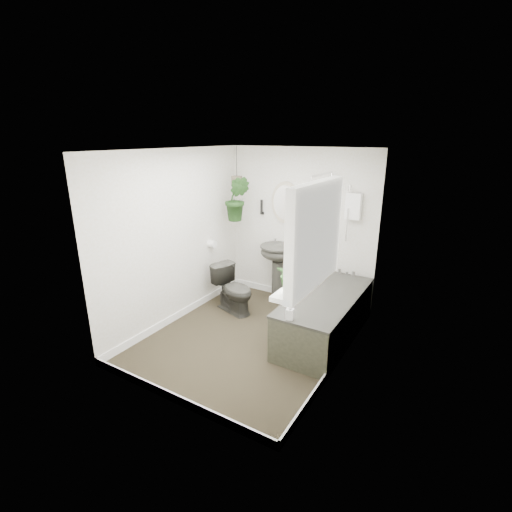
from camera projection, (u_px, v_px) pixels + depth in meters
The scene contains 22 objects.
floor at pixel (250, 338), 4.71m from camera, with size 2.30×2.80×0.02m, color black.
ceiling at pixel (249, 149), 3.99m from camera, with size 2.30×2.80×0.02m, color white.
wall_back at pixel (300, 227), 5.50m from camera, with size 2.30×0.02×2.30m, color silver.
wall_front at pixel (163, 293), 3.20m from camera, with size 2.30×0.02×2.30m, color silver.
wall_left at pixel (175, 238), 4.92m from camera, with size 0.02×2.80×2.30m, color silver.
wall_right at pixel (346, 269), 3.78m from camera, with size 0.02×2.80×2.30m, color silver.
skirting at pixel (250, 334), 4.69m from camera, with size 2.30×2.80×0.10m, color white.
bathtub at pixel (325, 316), 4.63m from camera, with size 0.72×1.72×0.58m, color #302F2A, non-canonical shape.
bath_screen at pixel (319, 228), 4.89m from camera, with size 0.04×0.72×1.40m, color silver, non-canonical shape.
shower_box at pixel (354, 206), 4.93m from camera, with size 0.20×0.10×0.35m, color white.
oval_mirror at pixel (285, 203), 5.47m from camera, with size 0.46×0.03×0.62m, color #B4A88E.
wall_sconce at pixel (261, 207), 5.69m from camera, with size 0.04×0.04×0.22m, color black.
toilet_roll_holder at pixel (212, 244), 5.54m from camera, with size 0.11×0.11×0.11m, color white.
window_recess at pixel (315, 236), 3.09m from camera, with size 0.08×1.00×0.90m, color white.
window_sill at pixel (306, 281), 3.26m from camera, with size 0.18×1.00×0.04m, color white.
window_blinds at pixel (310, 235), 3.11m from camera, with size 0.01×0.86×0.76m, color white.
toilet at pixel (234, 289), 5.33m from camera, with size 0.38×0.67×0.68m, color #302F2A.
pedestal_sink at pixel (277, 273), 5.63m from camera, with size 0.53×0.45×0.90m, color #302F2A, non-canonical shape.
sill_plant at pixel (289, 274), 3.05m from camera, with size 0.19×0.17×0.21m, color black.
hanging_plant at pixel (237, 199), 5.39m from camera, with size 0.36×0.29×0.65m, color black.
soap_bottle at pixel (290, 311), 3.93m from camera, with size 0.08×0.08×0.18m, color black.
hanging_pot at pixel (237, 180), 5.30m from camera, with size 0.16×0.16×0.12m, color #4E4435.
Camera 1 is at (2.21, -3.52, 2.45)m, focal length 26.00 mm.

